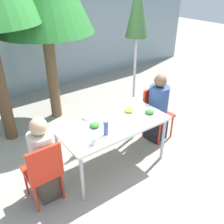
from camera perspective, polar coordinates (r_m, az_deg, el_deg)
ground_plane at (r=3.83m, az=0.00°, el=-11.70°), size 24.00×24.00×0.00m
building_facade at (r=5.98m, az=-20.07°, el=17.83°), size 10.00×0.20×3.00m
dining_table at (r=3.43m, az=0.00°, el=-3.03°), size 1.50×0.80×0.74m
chair_left at (r=3.09m, az=-15.39°, el=-12.49°), size 0.40×0.40×0.87m
person_left at (r=3.13m, az=-15.20°, el=-10.86°), size 0.30×0.30×1.14m
chair_right at (r=4.24m, az=9.90°, el=0.61°), size 0.44×0.44×0.87m
person_right at (r=4.15m, az=10.36°, el=0.46°), size 0.32×0.32×1.16m
closed_umbrella at (r=4.35m, az=5.78°, el=21.16°), size 0.38×0.38×2.49m
plate_0 at (r=3.60m, az=8.56°, el=-0.14°), size 0.24×0.24×0.07m
plate_1 at (r=3.61m, az=3.91°, el=0.20°), size 0.24×0.24×0.07m
plate_2 at (r=3.26m, az=-3.99°, el=-3.22°), size 0.25×0.25×0.07m
bottle at (r=3.09m, az=-1.41°, el=-3.65°), size 0.07×0.07×0.20m
drinking_cup at (r=2.95m, az=-4.32°, el=-6.58°), size 0.08×0.08×0.09m
salad_bowl at (r=3.48m, az=-5.49°, el=-1.07°), size 0.15×0.15×0.05m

